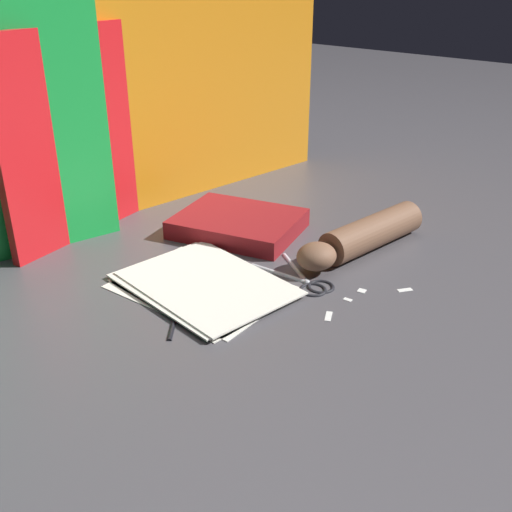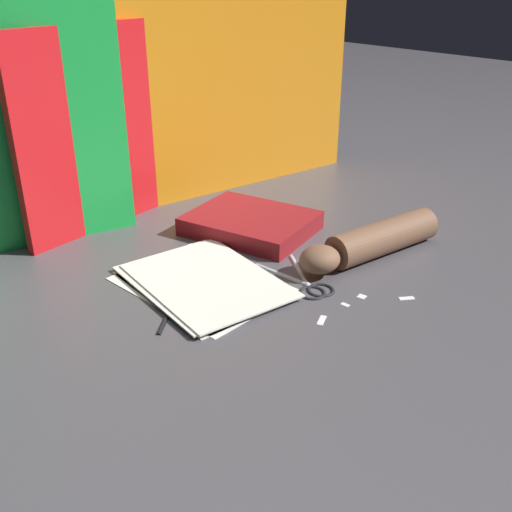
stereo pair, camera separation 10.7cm
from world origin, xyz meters
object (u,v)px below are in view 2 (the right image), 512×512
at_px(scissors, 307,283).
at_px(hand_forearm, 371,242).
at_px(book_closed, 251,223).
at_px(paper_stack, 203,282).

height_order(scissors, hand_forearm, hand_forearm).
distance_m(book_closed, hand_forearm, 0.27).
bearing_deg(book_closed, scissors, -107.82).
bearing_deg(scissors, book_closed, 72.18).
xyz_separation_m(book_closed, scissors, (-0.08, -0.25, -0.02)).
bearing_deg(scissors, paper_stack, 139.00).
relative_size(paper_stack, book_closed, 1.06).
bearing_deg(book_closed, hand_forearm, -68.86).
distance_m(paper_stack, book_closed, 0.26).
distance_m(book_closed, scissors, 0.27).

